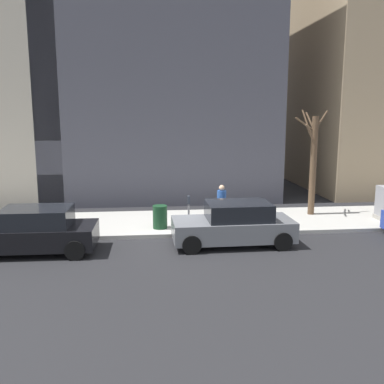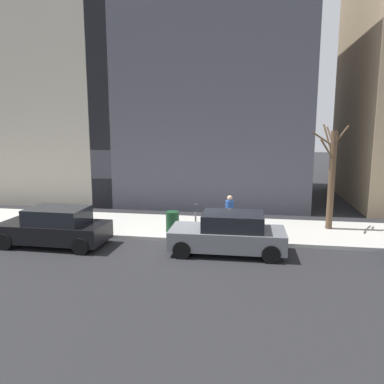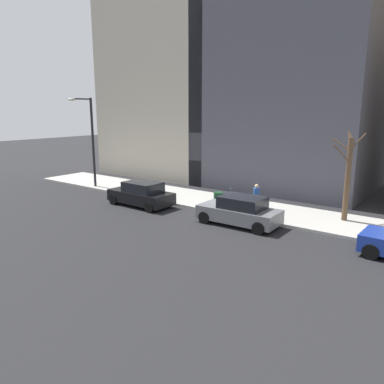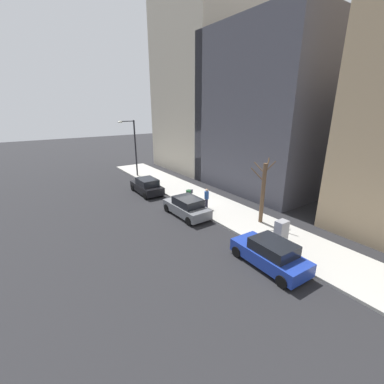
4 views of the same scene
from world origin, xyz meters
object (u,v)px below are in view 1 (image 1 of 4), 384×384
Objects in this scene: parked_car_grey at (234,224)px; bare_tree at (313,162)px; trash_bin at (160,217)px; parked_car_black at (33,231)px; office_block_center at (159,62)px; pedestrian_near_meter at (222,203)px; parking_meter at (189,209)px.

parked_car_grey is 5.82m from bare_tree.
parked_car_black is at bearing 116.53° from trash_bin.
pedestrian_near_meter is at bearing -168.82° from office_block_center.
parked_car_grey and parked_car_black have the same top height.
parked_car_grey is at bearing -87.46° from parked_car_black.
pedestrian_near_meter is 12.62m from office_block_center.
parked_car_black is 4.70× the size of trash_bin.
parked_car_grey is 1.00× the size of parked_car_black.
parked_car_black reaches higher than parking_meter.
office_block_center reaches higher than bare_tree.
bare_tree is 4.81m from pedestrian_near_meter.
parking_meter is 1.23m from trash_bin.
trash_bin is at bearing 104.23° from bare_tree.
parked_car_grey is 2.55× the size of pedestrian_near_meter.
parking_meter is (1.47, 1.46, 0.24)m from parked_car_grey.
parking_meter is at bearing 75.76° from pedestrian_near_meter.
parking_meter is 1.50× the size of trash_bin.
trash_bin is 12.77m from office_block_center.
parked_car_grey reaches higher than parking_meter.
parked_car_black is 7.05m from pedestrian_near_meter.
office_block_center is at bearing 35.52° from bare_tree.
pedestrian_near_meter reaches higher than trash_bin.
bare_tree reaches higher than pedestrian_near_meter.
office_block_center reaches higher than pedestrian_near_meter.
pedestrian_near_meter reaches higher than parked_car_black.
trash_bin is 0.06× the size of office_block_center.
parked_car_black is at bearing 90.70° from parked_car_grey.
parked_car_grey is 0.28× the size of office_block_center.
parked_car_grey is 2.03m from pedestrian_near_meter.
parked_car_black is 15.24m from office_block_center.
parking_meter is (1.67, -5.33, 0.24)m from parked_car_black.
parked_car_black is 0.28× the size of office_block_center.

